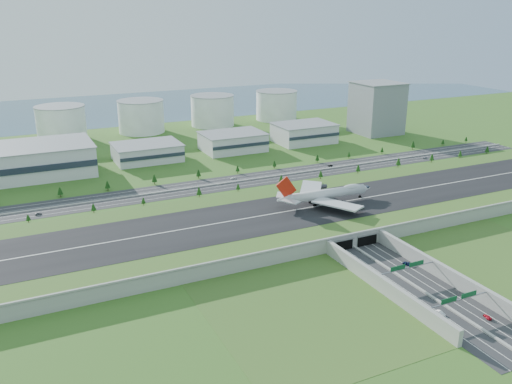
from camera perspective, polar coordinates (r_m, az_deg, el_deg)
name	(u,v)px	position (r m, az deg, el deg)	size (l,w,h in m)	color
ground	(310,219)	(360.17, 5.74, -2.83)	(1200.00, 1200.00, 0.00)	#275A1C
airfield_deck	(311,213)	(358.61, 5.77, -2.23)	(520.00, 100.00, 9.20)	gray
underpass_road	(412,279)	(286.18, 16.11, -8.74)	(38.80, 120.40, 8.00)	#28282B
sign_gantry_near	(407,269)	(287.50, 15.61, -7.78)	(38.70, 0.70, 9.80)	gray
sign_gantry_far	(459,301)	(265.58, 20.55, -10.65)	(38.70, 0.70, 9.80)	gray
north_expressway	(250,180)	(439.34, -0.61, 1.29)	(560.00, 36.00, 0.12)	#28282B
tree_row	(265,173)	(443.06, 0.91, 2.05)	(498.19, 48.63, 8.41)	#3D2819
hangar_west	(16,162)	(485.72, -23.94, 2.89)	(120.00, 60.00, 25.00)	silver
hangar_mid_a	(147,152)	(505.05, -11.39, 4.13)	(58.00, 42.00, 15.00)	silver
hangar_mid_b	(233,142)	(530.66, -2.46, 5.30)	(58.00, 42.00, 17.00)	silver
hangar_mid_c	(304,133)	(565.47, 5.07, 6.19)	(58.00, 42.00, 19.00)	silver
office_tower	(377,108)	(618.60, 12.59, 8.60)	(46.00, 46.00, 55.00)	gray
fuel_tank_a	(61,123)	(609.15, -19.82, 6.83)	(50.00, 50.00, 35.00)	silver
fuel_tank_b	(141,117)	(622.60, -12.00, 7.77)	(50.00, 50.00, 35.00)	silver
fuel_tank_c	(212,111)	(647.04, -4.61, 8.52)	(50.00, 50.00, 35.00)	silver
fuel_tank_d	(276,105)	(681.27, 2.17, 9.09)	(50.00, 50.00, 35.00)	silver
bay_water	(137,106)	(796.50, -12.42, 8.81)	(1200.00, 260.00, 0.06)	#39596D
boeing_747	(326,194)	(364.69, 7.33, -0.21)	(72.65, 68.57, 22.45)	silver
car_0	(378,276)	(290.34, 12.70, -8.58)	(1.89, 4.70, 1.60)	silver
car_1	(441,313)	(265.51, 18.85, -11.95)	(1.68, 4.81, 1.59)	white
car_2	(407,264)	(307.04, 15.66, -7.27)	(2.64, 5.72, 1.59)	#0E1D46
car_3	(487,317)	(270.15, 23.18, -11.98)	(1.94, 4.77, 1.38)	red
car_4	(38,214)	(393.05, -21.95, -2.14)	(1.79, 4.46, 1.52)	#5E5E63
car_5	(330,166)	(481.26, 7.82, 2.78)	(1.51, 4.33, 1.43)	black
car_6	(425,158)	(525.95, 17.35, 3.47)	(2.44, 5.29, 1.47)	#A7A7AC
car_7	(233,178)	(441.70, -2.45, 1.47)	(1.92, 4.71, 1.37)	white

